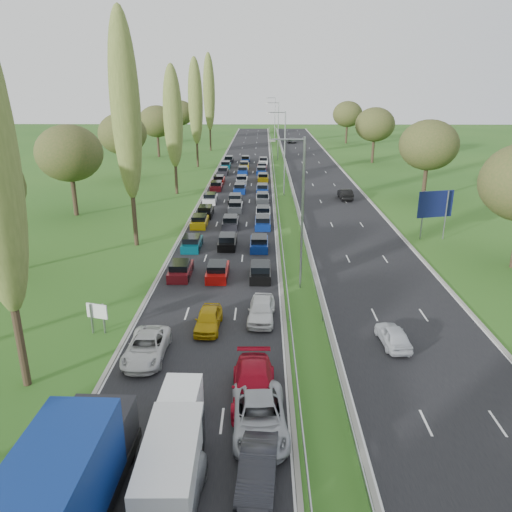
{
  "coord_description": "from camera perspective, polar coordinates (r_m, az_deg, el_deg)",
  "views": [
    {
      "loc": [
        1.49,
        5.53,
        15.77
      ],
      "look_at": [
        0.86,
        46.43,
        1.5
      ],
      "focal_mm": 35.0,
      "sensor_mm": 36.0,
      "label": 1
    }
  ],
  "objects": [
    {
      "name": "ground",
      "position": [
        76.18,
        3.15,
        7.26
      ],
      "size": [
        260.0,
        260.0,
        0.0
      ],
      "primitive_type": "plane",
      "color": "#245319",
      "rests_on": "ground"
    },
    {
      "name": "near_carriageway",
      "position": [
        78.66,
        -1.88,
        7.66
      ],
      "size": [
        10.5,
        215.0,
        0.04
      ],
      "primitive_type": "cube",
      "color": "black",
      "rests_on": "ground"
    },
    {
      "name": "far_carriageway",
      "position": [
        79.17,
        8.02,
        7.56
      ],
      "size": [
        10.5,
        215.0,
        0.04
      ],
      "primitive_type": "cube",
      "color": "black",
      "rests_on": "ground"
    },
    {
      "name": "central_reservation",
      "position": [
        78.52,
        3.09,
        8.03
      ],
      "size": [
        2.36,
        215.0,
        0.32
      ],
      "color": "gray",
      "rests_on": "ground"
    },
    {
      "name": "lamp_columns",
      "position": [
        73.19,
        3.3,
        11.53
      ],
      "size": [
        0.18,
        140.18,
        12.0
      ],
      "color": "gray",
      "rests_on": "ground"
    },
    {
      "name": "poplar_row",
      "position": [
        64.06,
        -11.25,
        15.85
      ],
      "size": [
        2.8,
        127.8,
        22.44
      ],
      "color": "#2D2116",
      "rests_on": "ground"
    },
    {
      "name": "woodland_left",
      "position": [
        62.27,
        -21.67,
        10.44
      ],
      "size": [
        8.0,
        166.0,
        11.1
      ],
      "color": "#2D2116",
      "rests_on": "ground"
    },
    {
      "name": "woodland_right",
      "position": [
        65.65,
        21.33,
        10.87
      ],
      "size": [
        8.0,
        153.0,
        11.1
      ],
      "color": "#2D2116",
      "rests_on": "ground"
    },
    {
      "name": "traffic_queue_fill",
      "position": [
        73.65,
        -2.06,
        7.21
      ],
      "size": [
        9.1,
        69.16,
        0.8
      ],
      "color": "#590F14",
      "rests_on": "ground"
    },
    {
      "name": "near_car_2",
      "position": [
        31.18,
        -12.42,
        -10.15
      ],
      "size": [
        2.3,
        4.98,
        1.38
      ],
      "primitive_type": "imported",
      "rotation": [
        0.0,
        0.0,
        -0.0
      ],
      "color": "silver",
      "rests_on": "near_carriageway"
    },
    {
      "name": "near_car_6",
      "position": [
        21.4,
        -10.07,
        -25.73
      ],
      "size": [
        2.68,
        5.35,
        1.45
      ],
      "primitive_type": "imported",
      "rotation": [
        0.0,
        0.0,
        -0.05
      ],
      "color": "gray",
      "rests_on": "near_carriageway"
    },
    {
      "name": "near_car_8",
      "position": [
        33.96,
        -5.46,
        -7.19
      ],
      "size": [
        1.77,
        4.12,
        1.38
      ],
      "primitive_type": "imported",
      "rotation": [
        0.0,
        0.0,
        -0.03
      ],
      "color": "#B18B0B",
      "rests_on": "near_carriageway"
    },
    {
      "name": "near_car_9",
      "position": [
        22.3,
        0.2,
        -23.17
      ],
      "size": [
        1.84,
        4.46,
        1.43
      ],
      "primitive_type": "imported",
      "rotation": [
        0.0,
        0.0,
        -0.07
      ],
      "color": "black",
      "rests_on": "near_carriageway"
    },
    {
      "name": "near_car_10",
      "position": [
        24.83,
        0.41,
        -17.89
      ],
      "size": [
        2.89,
        5.7,
        1.54
      ],
      "primitive_type": "imported",
      "rotation": [
        0.0,
        0.0,
        0.06
      ],
      "color": "#A2A4AB",
      "rests_on": "near_carriageway"
    },
    {
      "name": "near_car_11",
      "position": [
        26.86,
        -0.27,
        -14.58
      ],
      "size": [
        2.35,
        5.58,
        1.61
      ],
      "primitive_type": "imported",
      "rotation": [
        0.0,
        0.0,
        0.02
      ],
      "color": "#A50A1D",
      "rests_on": "near_carriageway"
    },
    {
      "name": "near_car_12",
      "position": [
        34.99,
        0.63,
        -6.13
      ],
      "size": [
        2.08,
        4.6,
        1.53
      ],
      "primitive_type": "imported",
      "rotation": [
        0.0,
        0.0,
        -0.06
      ],
      "color": "silver",
      "rests_on": "near_carriageway"
    },
    {
      "name": "far_car_0",
      "position": [
        33.02,
        15.42,
        -8.74
      ],
      "size": [
        1.82,
        3.92,
        1.3
      ],
      "primitive_type": "imported",
      "rotation": [
        0.0,
        0.0,
        3.22
      ],
      "color": "silver",
      "rests_on": "far_carriageway"
    },
    {
      "name": "far_car_1",
      "position": [
        72.58,
        10.18,
        7.0
      ],
      "size": [
        1.73,
        4.57,
        1.49
      ],
      "primitive_type": "imported",
      "rotation": [
        0.0,
        0.0,
        3.18
      ],
      "color": "black",
      "rests_on": "far_carriageway"
    },
    {
      "name": "far_car_2",
      "position": [
        141.68,
        4.14,
        13.08
      ],
      "size": [
        2.69,
        5.16,
        1.39
      ],
      "primitive_type": "imported",
      "rotation": [
        0.0,
        0.0,
        3.06
      ],
      "color": "slate",
      "rests_on": "far_carriageway"
    },
    {
      "name": "blue_lorry",
      "position": [
        20.42,
        -21.36,
        -24.14
      ],
      "size": [
        2.78,
        10.0,
        4.22
      ],
      "rotation": [
        0.0,
        0.0,
        -0.03
      ],
      "color": "black",
      "rests_on": "near_carriageway"
    },
    {
      "name": "white_van_front",
      "position": [
        24.99,
        -8.88,
        -17.4
      ],
      "size": [
        1.82,
        4.63,
        1.86
      ],
      "rotation": [
        0.0,
        0.0,
        -0.02
      ],
      "color": "white",
      "rests_on": "near_carriageway"
    },
    {
      "name": "white_van_rear",
      "position": [
        22.25,
        -9.6,
        -22.17
      ],
      "size": [
        2.19,
        5.59,
        2.25
      ],
      "rotation": [
        0.0,
        0.0,
        0.02
      ],
      "color": "silver",
      "rests_on": "near_carriageway"
    },
    {
      "name": "info_sign",
      "position": [
        34.57,
        -17.68,
        -6.36
      ],
      "size": [
        1.47,
        0.51,
        2.1
      ],
      "color": "gray",
      "rests_on": "ground"
    },
    {
      "name": "direction_sign",
      "position": [
        55.42,
        19.8,
        5.37
      ],
      "size": [
        3.89,
        1.13,
        5.2
      ],
      "color": "gray",
      "rests_on": "ground"
    }
  ]
}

